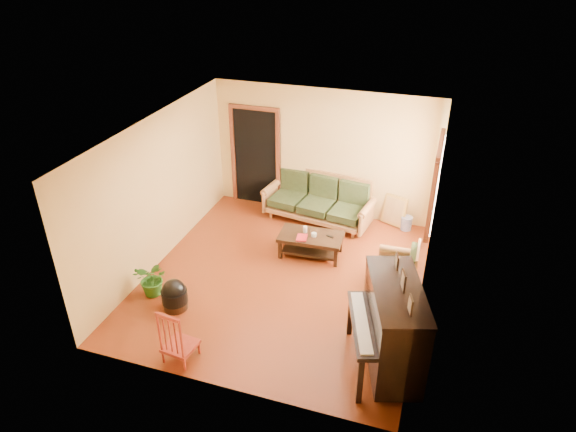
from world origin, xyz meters
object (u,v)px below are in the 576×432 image
(red_chair, at_px, (179,334))
(potted_plant, at_px, (153,279))
(ceramic_crock, at_px, (406,223))
(sofa, at_px, (318,200))
(piano, at_px, (393,329))
(armchair, at_px, (395,267))
(coffee_table, at_px, (311,245))
(footstool, at_px, (175,298))

(red_chair, xyz_separation_m, potted_plant, (-1.10, 1.13, -0.13))
(ceramic_crock, bearing_deg, sofa, -173.39)
(sofa, distance_m, red_chair, 4.35)
(piano, xyz_separation_m, ceramic_crock, (-0.22, 3.73, -0.51))
(ceramic_crock, bearing_deg, piano, -86.69)
(armchair, relative_size, potted_plant, 1.35)
(piano, bearing_deg, armchair, 78.86)
(ceramic_crock, bearing_deg, armchair, -89.43)
(red_chair, distance_m, potted_plant, 1.58)
(coffee_table, xyz_separation_m, red_chair, (-0.99, -3.03, 0.23))
(coffee_table, distance_m, potted_plant, 2.82)
(sofa, height_order, ceramic_crock, sofa)
(footstool, xyz_separation_m, ceramic_crock, (3.13, 3.56, -0.05))
(coffee_table, height_order, footstool, coffee_table)
(piano, xyz_separation_m, potted_plant, (-3.83, 0.38, -0.34))
(piano, bearing_deg, ceramic_crock, 75.83)
(coffee_table, distance_m, red_chair, 3.19)
(piano, height_order, footstool, piano)
(coffee_table, xyz_separation_m, footstool, (-1.59, -2.10, -0.02))
(armchair, height_order, potted_plant, armchair)
(piano, xyz_separation_m, footstool, (-3.34, 0.18, -0.45))
(potted_plant, bearing_deg, armchair, 20.90)
(footstool, height_order, potted_plant, potted_plant)
(armchair, relative_size, piano, 0.55)
(ceramic_crock, height_order, potted_plant, potted_plant)
(sofa, bearing_deg, coffee_table, -71.18)
(armchair, height_order, footstool, armchair)
(footstool, relative_size, red_chair, 0.46)
(coffee_table, distance_m, footstool, 2.63)
(armchair, distance_m, ceramic_crock, 1.99)
(armchair, xyz_separation_m, red_chair, (-2.54, -2.52, 0.03))
(sofa, height_order, piano, piano)
(armchair, xyz_separation_m, potted_plant, (-3.64, -1.39, -0.10))
(armchair, relative_size, ceramic_crock, 2.96)
(sofa, bearing_deg, red_chair, -91.30)
(coffee_table, bearing_deg, potted_plant, -137.60)
(sofa, bearing_deg, piano, -51.98)
(armchair, bearing_deg, sofa, 133.91)
(coffee_table, relative_size, red_chair, 1.30)
(sofa, bearing_deg, ceramic_crock, 15.44)
(sofa, height_order, footstool, sofa)
(armchair, xyz_separation_m, ceramic_crock, (-0.02, 1.97, -0.27))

